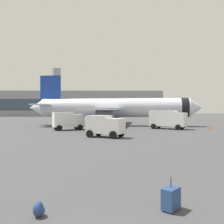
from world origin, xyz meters
TOP-DOWN VIEW (x-y plane):
  - airplane_at_gate at (0.83, 45.39)m, footprint 35.73×32.36m
  - service_truck at (-6.64, 35.31)m, footprint 5.28×4.02m
  - fuel_truck at (10.03, 37.00)m, footprint 6.35×5.25m
  - cargo_van at (-0.47, 24.88)m, footprint 4.83×3.89m
  - safety_cone_near at (11.83, 49.21)m, footprint 0.44×0.44m
  - safety_cone_mid at (13.27, 50.43)m, footprint 0.44×0.44m
  - safety_cone_far at (-2.81, 52.32)m, footprint 0.44×0.44m
  - safety_cone_outer at (16.85, 36.35)m, footprint 0.44×0.44m
  - rolling_suitcase at (2.01, 4.03)m, footprint 0.73×0.74m
  - traveller_backpack at (-2.21, 3.61)m, footprint 0.36×0.40m
  - terminal_building at (-18.25, 121.04)m, footprint 89.51×16.29m

SIDE VIEW (x-z plane):
  - traveller_backpack at x=-2.21m, z-range -0.01..0.47m
  - safety_cone_near at x=11.83m, z-range -0.01..0.59m
  - safety_cone_far at x=-2.81m, z-range -0.01..0.66m
  - safety_cone_outer at x=16.85m, z-range -0.01..0.73m
  - rolling_suitcase at x=2.01m, z-range -0.16..0.94m
  - safety_cone_mid at x=13.27m, z-range -0.01..0.82m
  - cargo_van at x=-0.47m, z-range 0.15..2.75m
  - service_truck at x=-6.64m, z-range 0.16..3.05m
  - fuel_truck at x=10.03m, z-range 0.17..3.37m
  - airplane_at_gate at x=0.83m, z-range -1.59..8.91m
  - terminal_building at x=-18.25m, z-range -5.85..18.63m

